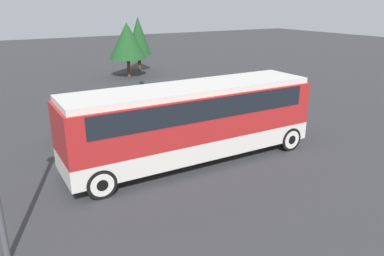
# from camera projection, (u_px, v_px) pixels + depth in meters

# --- Properties ---
(ground_plane) EXTENTS (120.00, 120.00, 0.00)m
(ground_plane) POSITION_uv_depth(u_px,v_px,m) (192.00, 161.00, 15.34)
(ground_plane) COLOR #38383A
(tour_bus) EXTENTS (10.23, 2.58, 3.14)m
(tour_bus) POSITION_uv_depth(u_px,v_px,m) (194.00, 116.00, 14.79)
(tour_bus) COLOR silver
(tour_bus) RESTS_ON ground_plane
(parked_car_near) EXTENTS (4.04, 1.94, 1.40)m
(parked_car_near) POSITION_uv_depth(u_px,v_px,m) (101.00, 121.00, 18.25)
(parked_car_near) COLOR #7A6B5B
(parked_car_near) RESTS_ON ground_plane
(parked_car_mid) EXTENTS (4.26, 1.95, 1.39)m
(parked_car_mid) POSITION_uv_depth(u_px,v_px,m) (163.00, 93.00, 23.86)
(parked_car_mid) COLOR maroon
(parked_car_mid) RESTS_ON ground_plane
(tree_left) EXTENTS (2.25, 2.25, 4.94)m
(tree_left) POSITION_uv_depth(u_px,v_px,m) (138.00, 36.00, 34.62)
(tree_left) COLOR brown
(tree_left) RESTS_ON ground_plane
(tree_center) EXTENTS (3.15, 3.15, 4.60)m
(tree_center) POSITION_uv_depth(u_px,v_px,m) (127.00, 41.00, 31.62)
(tree_center) COLOR brown
(tree_center) RESTS_ON ground_plane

